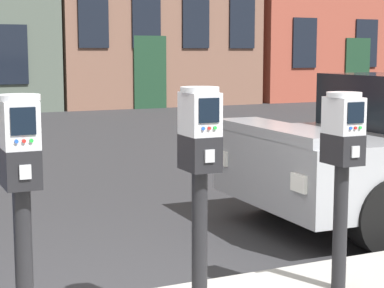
{
  "coord_description": "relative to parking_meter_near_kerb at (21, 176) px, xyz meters",
  "views": [
    {
      "loc": [
        -1.28,
        -3.61,
        1.64
      ],
      "look_at": [
        0.33,
        -0.21,
        1.12
      ],
      "focal_mm": 62.53,
      "sensor_mm": 36.0,
      "label": 1
    }
  ],
  "objects": [
    {
      "name": "parking_meter_end_of_row",
      "position": [
        1.97,
        -0.0,
        -0.03
      ],
      "size": [
        0.22,
        0.25,
        1.25
      ],
      "rotation": [
        0.0,
        0.0,
        -1.59
      ],
      "color": "black",
      "rests_on": "sidewalk_slab"
    },
    {
      "name": "parking_meter_near_kerb",
      "position": [
        0.0,
        0.0,
        0.0
      ],
      "size": [
        0.22,
        0.25,
        1.29
      ],
      "rotation": [
        0.0,
        0.0,
        -1.59
      ],
      "color": "black",
      "rests_on": "sidewalk_slab"
    },
    {
      "name": "parking_meter_twin_adjacent",
      "position": [
        0.99,
        0.0,
        0.01
      ],
      "size": [
        0.22,
        0.25,
        1.31
      ],
      "rotation": [
        0.0,
        0.0,
        -1.59
      ],
      "color": "black",
      "rests_on": "sidewalk_slab"
    }
  ]
}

